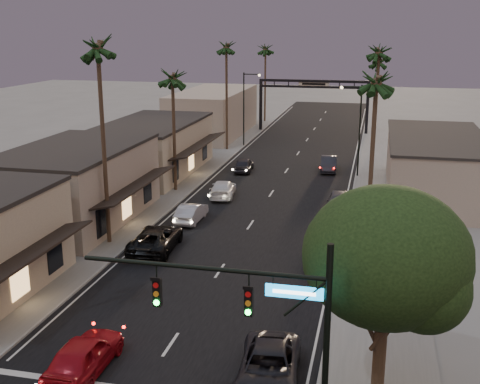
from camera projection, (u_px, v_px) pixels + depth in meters
The scene contains 29 objects.
ground at pixel (277, 185), 56.22m from camera, with size 200.00×200.00×0.00m, color slate.
road at pixel (285, 173), 60.92m from camera, with size 14.00×120.00×0.02m, color black.
sidewalk_left at pixel (213, 154), 69.53m from camera, with size 5.00×92.00×0.12m, color slate.
sidewalk_right at pixel (381, 162), 65.44m from camera, with size 5.00×92.00×0.12m, color slate.
storefront_mid at pixel (76, 186), 45.14m from camera, with size 8.00×14.00×5.50m, color gray.
storefront_far at pixel (153, 149), 60.24m from camera, with size 8.00×16.00×5.00m, color tan.
storefront_dist at pixel (213, 113), 81.72m from camera, with size 8.00×20.00×6.00m, color gray.
building_right at pixel (435, 167), 52.54m from camera, with size 8.00×18.00×5.00m, color gray.
traffic_signal at pixel (269, 317), 19.82m from camera, with size 8.51×0.22×7.80m.
corner_tree at pixel (388, 263), 22.01m from camera, with size 6.20×6.20×8.80m.
arch at pixel (313, 93), 82.94m from camera, with size 15.20×0.40×7.27m.
streetlight_right at pixel (357, 123), 58.01m from camera, with size 2.13×0.30×9.00m.
streetlight_left at pixel (246, 103), 73.21m from camera, with size 2.13×0.30×9.00m.
palm_lb at pixel (97, 42), 37.60m from camera, with size 3.20×3.20×15.20m.
palm_lc at pixel (172, 73), 51.53m from camera, with size 3.20×3.20×12.20m.
palm_ld at pixel (226, 44), 68.87m from camera, with size 3.20×3.20×14.20m.
palm_ra at pixel (377, 76), 36.29m from camera, with size 3.20×3.20×13.20m.
palm_rb at pixel (379, 48), 54.83m from camera, with size 3.20×3.20×14.20m.
palm_rc at pixel (379, 59), 74.14m from camera, with size 3.20×3.20×12.20m.
palm_far at pixel (266, 46), 90.68m from camera, with size 3.20×3.20×13.20m.
oncoming_red at pixel (84, 355), 25.60m from camera, with size 1.95×4.84×1.65m, color maroon.
oncoming_pickup at pixel (156, 239), 39.70m from camera, with size 2.64×5.73×1.59m, color black.
oncoming_silver at pixel (191, 212), 45.61m from camera, with size 1.48×4.26×1.40m, color #ADAEB3.
oncoming_white at pixel (223, 189), 52.25m from camera, with size 1.98×4.87×1.41m, color silver.
oncoming_dgrey at pixel (244, 165), 61.32m from camera, with size 1.67×4.14×1.41m, color black.
curbside_near at pixel (269, 367), 24.82m from camera, with size 2.47×5.35×1.49m, color black.
curbside_black at pixel (326, 255), 37.08m from camera, with size 2.02×4.96×1.44m, color black.
curbside_grey at pixel (339, 202), 48.03m from camera, with size 1.87×4.64×1.58m, color #414145.
curbside_far at pixel (329, 164), 61.51m from camera, with size 1.58×4.53×1.49m, color black.
Camera 1 is at (8.77, -13.77, 14.32)m, focal length 45.00 mm.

